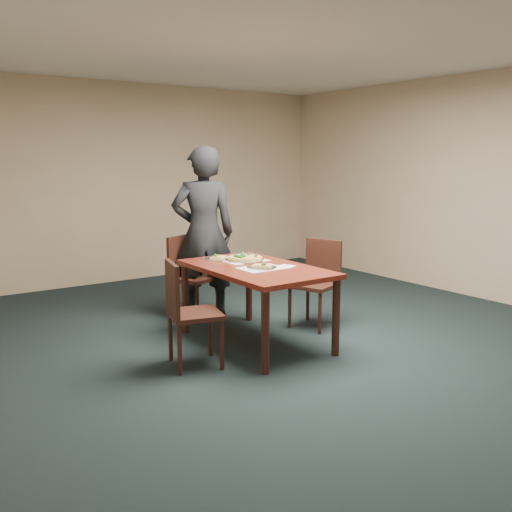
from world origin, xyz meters
TOP-DOWN VIEW (x-y plane):
  - ground at (0.00, 0.00)m, footprint 8.00×8.00m
  - room_shell at (0.00, 0.00)m, footprint 8.00×8.00m
  - dining_table at (-0.35, 0.56)m, footprint 0.90×1.50m
  - chair_far at (-0.44, 1.74)m, footprint 0.55×0.55m
  - chair_left at (-1.19, 0.40)m, footprint 0.51×0.51m
  - chair_right at (0.52, 0.68)m, footprint 0.53×0.53m
  - diner at (-0.29, 1.67)m, footprint 0.81×0.69m
  - placemat_main at (-0.26, 0.89)m, footprint 0.42×0.32m
  - placemat_near at (-0.36, 0.46)m, footprint 0.40×0.30m
  - pizza_pan at (-0.27, 0.89)m, footprint 0.39×0.39m
  - slice_plate_near at (-0.36, 0.46)m, footprint 0.28×0.28m
  - slice_plate_far at (-0.44, 1.10)m, footprint 0.28×0.28m
  - napkin at (-0.12, 0.40)m, footprint 0.18×0.18m

SIDE VIEW (x-z plane):
  - ground at x=0.00m, z-range 0.00..0.00m
  - chair_far at x=-0.44m, z-range 0.06..0.97m
  - chair_left at x=-1.19m, z-range 0.06..0.97m
  - chair_right at x=0.52m, z-range 0.06..0.97m
  - dining_table at x=-0.35m, z-range 0.28..1.03m
  - placemat_main at x=-0.26m, z-range 0.75..0.75m
  - placemat_near at x=-0.36m, z-range 0.75..0.75m
  - napkin at x=-0.12m, z-range 0.75..0.76m
  - slice_plate_far at x=-0.44m, z-range 0.73..0.79m
  - slice_plate_near at x=-0.36m, z-range 0.74..0.79m
  - pizza_pan at x=-0.27m, z-range 0.74..0.81m
  - diner at x=-0.29m, z-range 0.00..1.89m
  - room_shell at x=0.00m, z-range -2.26..5.74m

